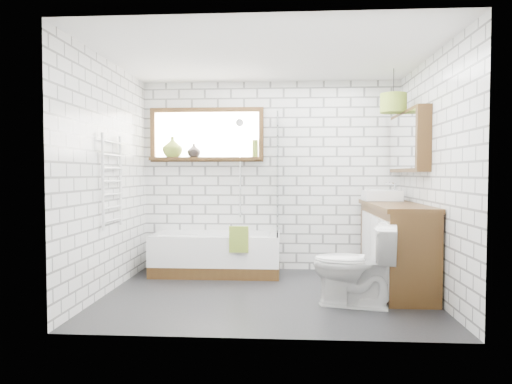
# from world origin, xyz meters

# --- Properties ---
(floor) EXTENTS (3.40, 2.60, 0.01)m
(floor) POSITION_xyz_m (0.00, 0.00, -0.01)
(floor) COLOR black
(floor) RESTS_ON ground
(ceiling) EXTENTS (3.40, 2.60, 0.01)m
(ceiling) POSITION_xyz_m (0.00, 0.00, 2.50)
(ceiling) COLOR white
(ceiling) RESTS_ON ground
(wall_back) EXTENTS (3.40, 0.01, 2.50)m
(wall_back) POSITION_xyz_m (0.00, 1.30, 1.25)
(wall_back) COLOR white
(wall_back) RESTS_ON ground
(wall_front) EXTENTS (3.40, 0.01, 2.50)m
(wall_front) POSITION_xyz_m (0.00, -1.30, 1.25)
(wall_front) COLOR white
(wall_front) RESTS_ON ground
(wall_left) EXTENTS (0.01, 2.60, 2.50)m
(wall_left) POSITION_xyz_m (-1.70, 0.00, 1.25)
(wall_left) COLOR white
(wall_left) RESTS_ON ground
(wall_right) EXTENTS (0.01, 2.60, 2.50)m
(wall_right) POSITION_xyz_m (1.70, 0.00, 1.25)
(wall_right) COLOR white
(wall_right) RESTS_ON ground
(window) EXTENTS (1.52, 0.16, 0.68)m
(window) POSITION_xyz_m (-0.85, 1.26, 1.80)
(window) COLOR #321F0E
(window) RESTS_ON wall_back
(towel_radiator) EXTENTS (0.06, 0.52, 1.00)m
(towel_radiator) POSITION_xyz_m (-1.66, 0.00, 1.20)
(towel_radiator) COLOR white
(towel_radiator) RESTS_ON wall_left
(mirror_cabinet) EXTENTS (0.16, 1.20, 0.70)m
(mirror_cabinet) POSITION_xyz_m (1.62, 0.60, 1.65)
(mirror_cabinet) COLOR #321F0E
(mirror_cabinet) RESTS_ON wall_right
(shower_riser) EXTENTS (0.02, 0.02, 1.30)m
(shower_riser) POSITION_xyz_m (-0.40, 1.26, 1.35)
(shower_riser) COLOR silver
(shower_riser) RESTS_ON wall_back
(bathtub) EXTENTS (1.60, 0.71, 0.52)m
(bathtub) POSITION_xyz_m (-0.67, 0.95, 0.26)
(bathtub) COLOR white
(bathtub) RESTS_ON floor
(shower_screen) EXTENTS (0.02, 0.72, 1.50)m
(shower_screen) POSITION_xyz_m (0.11, 0.95, 1.27)
(shower_screen) COLOR white
(shower_screen) RESTS_ON bathtub
(towel_green) EXTENTS (0.23, 0.06, 0.31)m
(towel_green) POSITION_xyz_m (-0.35, 0.59, 0.50)
(towel_green) COLOR olive
(towel_green) RESTS_ON bathtub
(towel_beige) EXTENTS (0.21, 0.05, 0.27)m
(towel_beige) POSITION_xyz_m (-0.33, 0.59, 0.50)
(towel_beige) COLOR #C2B586
(towel_beige) RESTS_ON bathtub
(vanity) EXTENTS (0.54, 1.67, 0.95)m
(vanity) POSITION_xyz_m (1.43, 0.38, 0.48)
(vanity) COLOR #321F0E
(vanity) RESTS_ON floor
(basin) EXTENTS (0.43, 0.38, 0.13)m
(basin) POSITION_xyz_m (1.37, 0.84, 1.02)
(basin) COLOR white
(basin) RESTS_ON vanity
(tap) EXTENTS (0.04, 0.04, 0.17)m
(tap) POSITION_xyz_m (1.53, 0.84, 1.09)
(tap) COLOR silver
(tap) RESTS_ON vanity
(toilet) EXTENTS (0.61, 0.87, 0.80)m
(toilet) POSITION_xyz_m (0.86, -0.37, 0.40)
(toilet) COLOR white
(toilet) RESTS_ON floor
(vase_olive) EXTENTS (0.32, 0.32, 0.27)m
(vase_olive) POSITION_xyz_m (-1.31, 1.23, 1.62)
(vase_olive) COLOR olive
(vase_olive) RESTS_ON window
(vase_dark) EXTENTS (0.22, 0.22, 0.18)m
(vase_dark) POSITION_xyz_m (-1.02, 1.23, 1.57)
(vase_dark) COLOR black
(vase_dark) RESTS_ON window
(bottle) EXTENTS (0.08, 0.08, 0.22)m
(bottle) POSITION_xyz_m (-0.20, 1.23, 1.59)
(bottle) COLOR olive
(bottle) RESTS_ON window
(pendant) EXTENTS (0.30, 0.30, 0.22)m
(pendant) POSITION_xyz_m (1.45, 0.63, 2.10)
(pendant) COLOR olive
(pendant) RESTS_ON ceiling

